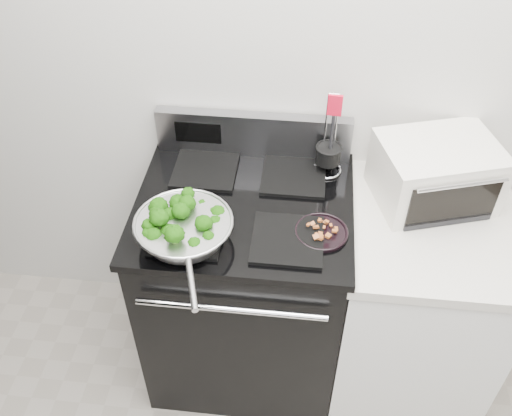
# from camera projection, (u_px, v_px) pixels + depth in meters

# --- Properties ---
(back_wall) EXTENTS (4.00, 0.02, 2.70)m
(back_wall) POSITION_uv_depth(u_px,v_px,m) (338.00, 62.00, 2.01)
(back_wall) COLOR beige
(back_wall) RESTS_ON ground
(gas_range) EXTENTS (0.79, 0.69, 1.13)m
(gas_range) POSITION_uv_depth(u_px,v_px,m) (246.00, 285.00, 2.37)
(gas_range) COLOR black
(gas_range) RESTS_ON floor
(counter) EXTENTS (0.62, 0.68, 0.92)m
(counter) POSITION_uv_depth(u_px,v_px,m) (411.00, 304.00, 2.33)
(counter) COLOR white
(counter) RESTS_ON floor
(skillet) EXTENTS (0.33, 0.52, 0.07)m
(skillet) POSITION_uv_depth(u_px,v_px,m) (184.00, 228.00, 1.89)
(skillet) COLOR silver
(skillet) RESTS_ON gas_range
(broccoli_pile) EXTENTS (0.26, 0.26, 0.09)m
(broccoli_pile) POSITION_uv_depth(u_px,v_px,m) (183.00, 224.00, 1.88)
(broccoli_pile) COLOR black
(broccoli_pile) RESTS_ON skillet
(bacon_plate) EXTENTS (0.18, 0.18, 0.04)m
(bacon_plate) POSITION_uv_depth(u_px,v_px,m) (322.00, 230.00, 1.93)
(bacon_plate) COLOR black
(bacon_plate) RESTS_ON gas_range
(utensil_holder) EXTENTS (0.11, 0.11, 0.35)m
(utensil_holder) POSITION_uv_depth(u_px,v_px,m) (328.00, 158.00, 2.15)
(utensil_holder) COLOR silver
(utensil_holder) RESTS_ON gas_range
(toaster_oven) EXTENTS (0.48, 0.42, 0.23)m
(toaster_oven) POSITION_uv_depth(u_px,v_px,m) (435.00, 173.00, 2.05)
(toaster_oven) COLOR white
(toaster_oven) RESTS_ON counter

